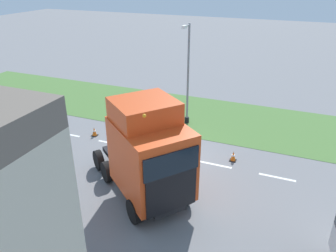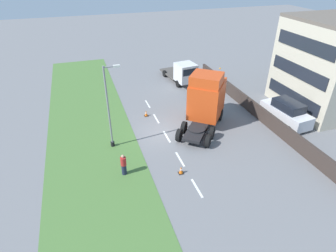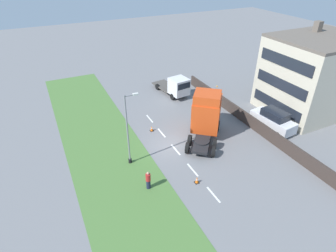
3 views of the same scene
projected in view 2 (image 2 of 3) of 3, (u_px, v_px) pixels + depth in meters
ground_plane at (164, 132)px, 23.97m from camera, size 120.00×120.00×0.00m
grass_verge at (93, 145)px, 22.38m from camera, size 7.00×44.00×0.01m
lane_markings at (167, 137)px, 23.40m from camera, size 0.16×14.60×0.00m
boundary_wall at (257, 111)px, 26.02m from camera, size 0.25×24.00×1.28m
lorry_cab at (206, 99)px, 24.17m from camera, size 5.86×6.37×4.83m
flatbed_truck at (183, 73)px, 32.38m from camera, size 2.83×6.33×2.62m
parked_car at (286, 112)px, 24.90m from camera, size 2.36×4.87×2.11m
lamp_post at (110, 112)px, 20.69m from camera, size 1.27×0.30×6.56m
pedestrian at (124, 165)px, 18.97m from camera, size 0.39×0.39×1.62m
traffic_cone_lead at (181, 170)px, 19.29m from camera, size 0.36×0.36×0.58m
traffic_cone_trailing at (146, 113)px, 26.30m from camera, size 0.36×0.36×0.58m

